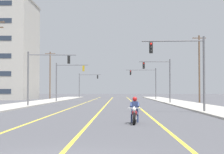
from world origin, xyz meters
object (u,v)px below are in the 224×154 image
Objects in this scene: motorcycle_with_rider at (135,113)px; utility_pole_right_far at (199,68)px; utility_pole_left_far at (50,74)px; traffic_signal_near_right at (186,62)px; traffic_signal_far_right at (147,79)px; traffic_signal_mid_right at (161,74)px; traffic_signal_far_left at (86,81)px; traffic_signal_near_left at (42,70)px; traffic_signal_mid_left at (66,76)px.

motorcycle_with_rider is 0.22× the size of utility_pole_right_far.
traffic_signal_near_right is at bearing -68.28° from utility_pole_left_far.
utility_pole_left_far is (-20.24, 6.98, 1.13)m from traffic_signal_far_right.
traffic_signal_mid_right is 7.79m from utility_pole_right_far.
motorcycle_with_rider is 0.35× the size of traffic_signal_far_left.
traffic_signal_far_right is 0.61× the size of utility_pole_right_far.
traffic_signal_far_right is at bearing -58.16° from traffic_signal_far_left.
utility_pole_right_far reaches higher than traffic_signal_far_left.
traffic_signal_mid_right is at bearing 88.78° from traffic_signal_near_right.
traffic_signal_far_left is (-13.92, 22.42, -0.02)m from traffic_signal_far_right.
traffic_signal_mid_right is (5.06, 32.64, 3.48)m from motorcycle_with_rider.
utility_pole_right_far is 1.00× the size of utility_pole_left_far.
utility_pole_left_far is at bearing 111.72° from traffic_signal_near_right.
traffic_signal_near_right is 0.61× the size of utility_pole_left_far.
traffic_signal_near_right is 1.00× the size of traffic_signal_far_left.
traffic_signal_near_left and traffic_signal_mid_left have the same top height.
traffic_signal_near_left is 1.00× the size of traffic_signal_mid_left.
utility_pole_left_far is (-20.64, 28.25, 1.22)m from traffic_signal_mid_right.
traffic_signal_near_left is 1.00× the size of traffic_signal_far_right.
traffic_signal_mid_right is at bearing -53.84° from utility_pole_left_far.
traffic_signal_mid_right is 21.28m from traffic_signal_far_right.
motorcycle_with_rider is 11.78m from traffic_signal_near_right.
traffic_signal_near_left is 39.23m from utility_pole_left_far.
motorcycle_with_rider is at bearing -75.64° from utility_pole_left_far.
traffic_signal_near_right is 22.38m from traffic_signal_mid_right.
traffic_signal_mid_left and traffic_signal_far_right have the same top height.
traffic_signal_far_right is at bearing 45.80° from traffic_signal_mid_left.
traffic_signal_mid_left is 20.77m from utility_pole_right_far.
utility_pole_left_far is at bearing 160.98° from traffic_signal_far_right.
traffic_signal_mid_left and traffic_signal_far_left have the same top height.
traffic_signal_far_left is at bearing 121.84° from traffic_signal_far_right.
traffic_signal_mid_right is 0.61× the size of utility_pole_left_far.
traffic_signal_near_left is at bearing 139.83° from traffic_signal_near_right.
traffic_signal_mid_right is 1.00× the size of traffic_signal_far_left.
traffic_signal_mid_left is (-9.27, 39.60, 3.53)m from motorcycle_with_rider.
traffic_signal_near_right is at bearing -104.09° from utility_pole_right_far.
traffic_signal_mid_left is at bearing -134.20° from traffic_signal_far_right.
motorcycle_with_rider is 0.35× the size of traffic_signal_mid_right.
utility_pole_left_far is (-20.17, 50.63, 1.18)m from traffic_signal_near_right.
motorcycle_with_rider is 63.03m from utility_pole_left_far.
utility_pole_right_far reaches higher than traffic_signal_near_left.
utility_pole_right_far is (6.74, 26.85, 1.17)m from traffic_signal_near_right.
traffic_signal_near_left is 0.61× the size of utility_pole_right_far.
traffic_signal_far_left is at bearing 117.70° from utility_pole_right_far.
traffic_signal_far_left is 0.61× the size of utility_pole_left_far.
traffic_signal_near_left is 17.44m from traffic_signal_mid_left.
utility_pole_left_far reaches higher than motorcycle_with_rider.
traffic_signal_mid_left is at bearing -89.99° from traffic_signal_far_left.
traffic_signal_near_left is 25.66m from utility_pole_right_far.
traffic_signal_mid_left reaches higher than motorcycle_with_rider.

